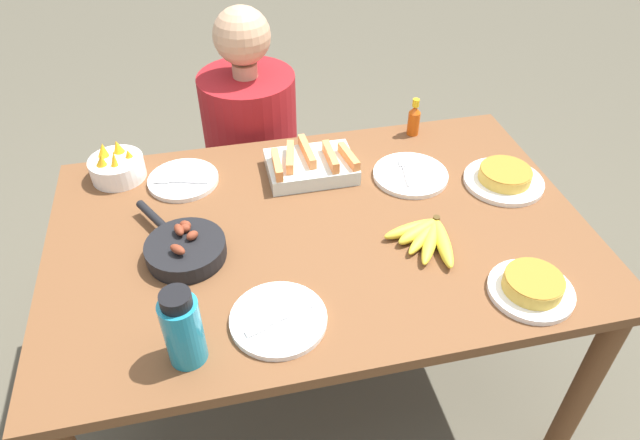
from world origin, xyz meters
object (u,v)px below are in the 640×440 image
empty_plate_near_front (183,180)px  water_bottle (183,329)px  fruit_bowl_mango (117,166)px  empty_plate_far_left (278,319)px  frittata_plate_side (504,178)px  hot_sauce_bottle (414,119)px  person_figure (255,175)px  banana_bunch (427,236)px  skillet (185,248)px  frittata_plate_center (532,287)px  melon_tray (311,165)px  empty_plate_far_right (410,175)px

empty_plate_near_front → water_bottle: 0.69m
water_bottle → fruit_bowl_mango: bearing=103.9°
empty_plate_far_left → fruit_bowl_mango: 0.81m
frittata_plate_side → hot_sauce_bottle: 0.39m
fruit_bowl_mango → person_figure: person_figure is taller
banana_bunch → empty_plate_near_front: size_ratio=0.95×
skillet → person_figure: 0.87m
banana_bunch → hot_sauce_bottle: bearing=74.2°
frittata_plate_center → empty_plate_far_left: (-0.64, 0.05, -0.02)m
melon_tray → fruit_bowl_mango: (-0.61, 0.12, 0.01)m
fruit_bowl_mango → frittata_plate_side: bearing=-14.2°
empty_plate_far_right → person_figure: 0.77m
person_figure → water_bottle: bearing=-104.1°
empty_plate_far_left → fruit_bowl_mango: (-0.40, 0.70, 0.03)m
melon_tray → empty_plate_near_front: size_ratio=1.26×
empty_plate_far_left → empty_plate_far_right: (0.51, 0.50, -0.00)m
empty_plate_near_front → banana_bunch: bearing=-33.4°
skillet → empty_plate_far_right: bearing=-102.7°
banana_bunch → person_figure: (-0.40, 0.84, -0.32)m
frittata_plate_side → fruit_bowl_mango: bearing=165.8°
skillet → empty_plate_far_right: skillet is taller
frittata_plate_center → empty_plate_near_front: size_ratio=0.98×
frittata_plate_center → frittata_plate_side: size_ratio=0.87×
frittata_plate_side → water_bottle: 1.10m
empty_plate_far_right → person_figure: bearing=130.1°
banana_bunch → hot_sauce_bottle: size_ratio=1.54×
melon_tray → person_figure: person_figure is taller
frittata_plate_side → empty_plate_near_front: 1.02m
melon_tray → hot_sauce_bottle: bearing=21.3°
empty_plate_near_front → fruit_bowl_mango: fruit_bowl_mango is taller
banana_bunch → fruit_bowl_mango: (-0.86, 0.51, 0.02)m
banana_bunch → empty_plate_far_right: 0.31m
empty_plate_far_left → melon_tray: bearing=70.9°
skillet → melon_tray: bearing=-82.8°
frittata_plate_center → frittata_plate_side: (0.15, 0.45, -0.00)m
empty_plate_near_front → empty_plate_far_right: 0.73m
empty_plate_near_front → person_figure: (0.26, 0.41, -0.31)m
banana_bunch → water_bottle: water_bottle is taller
empty_plate_near_front → fruit_bowl_mango: 0.22m
frittata_plate_center → empty_plate_far_left: size_ratio=0.91×
melon_tray → empty_plate_far_left: 0.62m
melon_tray → fruit_bowl_mango: 0.62m
empty_plate_near_front → fruit_bowl_mango: (-0.20, 0.07, 0.03)m
empty_plate_far_right → hot_sauce_bottle: hot_sauce_bottle is taller
empty_plate_near_front → water_bottle: size_ratio=1.07×
melon_tray → frittata_plate_side: bearing=-17.7°
melon_tray → empty_plate_near_front: melon_tray is taller
empty_plate_far_left → water_bottle: (-0.22, -0.05, 0.09)m
empty_plate_far_right → frittata_plate_side: bearing=-19.3°
frittata_plate_side → banana_bunch: bearing=-148.8°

